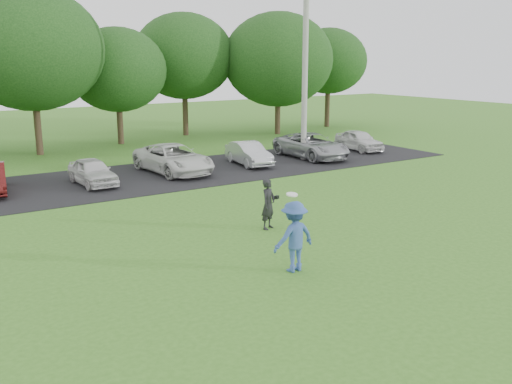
# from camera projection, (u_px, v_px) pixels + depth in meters

# --- Properties ---
(ground) EXTENTS (100.00, 100.00, 0.00)m
(ground) POSITION_uv_depth(u_px,v_px,m) (334.00, 272.00, 13.88)
(ground) COLOR #3A7320
(ground) RESTS_ON ground
(parking_lot) EXTENTS (32.00, 6.50, 0.03)m
(parking_lot) POSITION_uv_depth(u_px,v_px,m) (136.00, 178.00, 24.48)
(parking_lot) COLOR black
(parking_lot) RESTS_ON ground
(utility_pole) EXTENTS (0.28, 0.28, 9.52)m
(utility_pole) POSITION_uv_depth(u_px,v_px,m) (305.00, 64.00, 27.87)
(utility_pole) COLOR #A6A5A0
(utility_pole) RESTS_ON ground
(frisbee_player) EXTENTS (1.15, 0.68, 2.01)m
(frisbee_player) POSITION_uv_depth(u_px,v_px,m) (294.00, 236.00, 13.76)
(frisbee_player) COLOR #37579C
(frisbee_player) RESTS_ON ground
(camera_bystander) EXTENTS (0.67, 0.58, 1.54)m
(camera_bystander) POSITION_uv_depth(u_px,v_px,m) (268.00, 204.00, 17.18)
(camera_bystander) COLOR black
(camera_bystander) RESTS_ON ground
(parked_cars) EXTENTS (27.97, 4.91, 1.26)m
(parked_cars) POSITION_uv_depth(u_px,v_px,m) (170.00, 161.00, 25.26)
(parked_cars) COLOR white
(parked_cars) RESTS_ON parking_lot
(tree_row) EXTENTS (42.39, 9.85, 8.64)m
(tree_row) POSITION_uv_depth(u_px,v_px,m) (93.00, 60.00, 32.11)
(tree_row) COLOR #38281C
(tree_row) RESTS_ON ground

